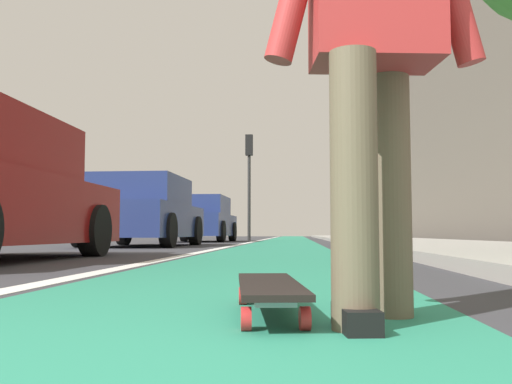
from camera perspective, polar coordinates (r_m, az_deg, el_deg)
ground_plane at (r=10.42m, az=2.21°, el=-5.70°), size 80.00×80.00×0.00m
bike_lane_paint at (r=24.41m, az=3.29°, el=-4.81°), size 56.00×1.84×0.00m
lane_stripe_white at (r=20.46m, az=0.13°, el=-4.94°), size 52.00×0.16×0.01m
sidewalk_curb at (r=18.61m, az=12.60°, el=-4.75°), size 52.00×3.20×0.11m
building_facade at (r=23.92m, az=17.83°, el=11.13°), size 40.00×1.20×13.01m
skateboard at (r=1.97m, az=1.32°, el=-9.64°), size 0.86×0.29×0.11m
skater_person at (r=1.94m, az=11.72°, el=15.74°), size 0.48×0.72×1.64m
parked_car_mid at (r=12.55m, az=-11.26°, el=-2.04°), size 4.16×2.07×1.50m
parked_car_far at (r=18.94m, az=-5.53°, el=-2.80°), size 4.25×2.03×1.49m
traffic_light at (r=21.89m, az=-0.69°, el=2.53°), size 0.33×0.28×4.08m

